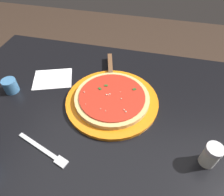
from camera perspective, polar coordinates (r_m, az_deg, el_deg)
The scene contains 9 objects.
ground_plane at distance 1.39m, azimuth -2.11°, elevation -24.16°, with size 5.00×5.00×0.00m, color #38281E.
restaurant_table at distance 0.82m, azimuth -3.31°, elevation -9.16°, with size 1.13×0.75×0.78m.
serving_plate at distance 0.71m, azimuth -0.00°, elevation -0.76°, with size 0.33×0.33×0.01m, color orange.
pizza at distance 0.70m, azimuth -0.00°, elevation 0.12°, with size 0.26×0.26×0.02m.
pizza_server at distance 0.82m, azimuth -0.43°, elevation 7.95°, with size 0.10×0.22×0.01m.
cup_small_sauce at distance 0.83m, azimuth -27.12°, elevation 2.96°, with size 0.05×0.05×0.05m, color teal.
napkin_folded_right at distance 0.84m, azimuth -16.52°, elevation 5.27°, with size 0.15×0.12×0.00m, color white.
fork at distance 0.63m, azimuth -18.57°, elevation -14.07°, with size 0.18×0.08×0.00m.
parmesan_shaker at distance 0.61m, azimuth 26.33°, elevation -14.39°, with size 0.05×0.05×0.07m.
Camera 1 is at (-0.15, 0.44, 1.31)m, focal length 32.09 mm.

